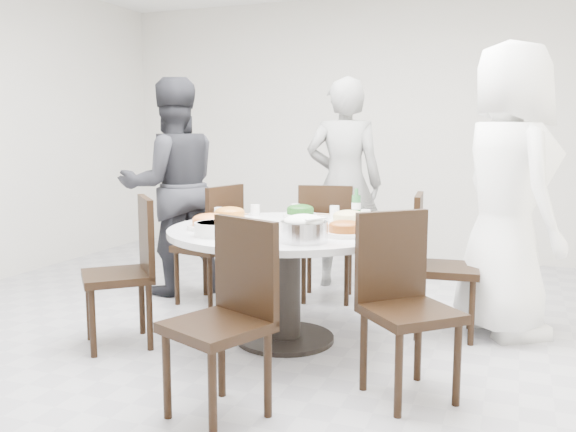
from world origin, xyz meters
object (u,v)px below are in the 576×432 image
(dining_table, at_px, (285,285))
(chair_se, at_px, (410,308))
(chair_ne, at_px, (446,266))
(chair_sw, at_px, (117,273))
(rice_bowl, at_px, (304,232))
(chair_nw, at_px, (207,244))
(diner_middle, at_px, (344,184))
(chair_n, at_px, (327,242))
(soup_bowl, at_px, (216,229))
(diner_right, at_px, (507,191))
(diner_left, at_px, (172,187))
(chair_s, at_px, (216,322))
(beverage_bottle, at_px, (356,204))

(dining_table, relative_size, chair_se, 1.58)
(chair_ne, distance_m, chair_sw, 2.15)
(rice_bowl, bearing_deg, chair_se, -14.10)
(chair_nw, xyz_separation_m, diner_middle, (0.86, 0.93, 0.43))
(chair_se, bearing_deg, chair_nw, 103.78)
(chair_n, distance_m, soup_bowl, 1.52)
(dining_table, relative_size, rice_bowl, 5.59)
(chair_sw, distance_m, diner_right, 2.60)
(soup_bowl, bearing_deg, diner_left, 130.50)
(chair_s, bearing_deg, beverage_bottle, 104.44)
(chair_se, height_order, diner_right, diner_right)
(chair_nw, height_order, beverage_bottle, beverage_bottle)
(dining_table, xyz_separation_m, chair_sw, (-0.97, -0.46, 0.10))
(chair_s, relative_size, beverage_bottle, 4.36)
(diner_right, bearing_deg, diner_middle, 27.73)
(chair_nw, bearing_deg, diner_middle, 149.19)
(chair_ne, distance_m, diner_left, 2.36)
(diner_left, height_order, soup_bowl, diner_left)
(beverage_bottle, bearing_deg, chair_sw, -142.48)
(chair_nw, bearing_deg, diner_left, -104.23)
(chair_nw, distance_m, soup_bowl, 1.23)
(diner_middle, bearing_deg, soup_bowl, 72.92)
(chair_s, xyz_separation_m, diner_middle, (-0.13, 2.66, 0.43))
(diner_middle, bearing_deg, chair_sw, 54.95)
(chair_s, distance_m, diner_middle, 2.69)
(rice_bowl, bearing_deg, chair_sw, -178.40)
(beverage_bottle, bearing_deg, diner_left, 170.44)
(beverage_bottle, bearing_deg, chair_s, -98.17)
(chair_s, bearing_deg, chair_sw, 170.17)
(diner_right, height_order, diner_middle, diner_right)
(chair_ne, relative_size, chair_s, 1.00)
(dining_table, height_order, beverage_bottle, beverage_bottle)
(rice_bowl, bearing_deg, beverage_bottle, 86.89)
(chair_s, bearing_deg, chair_nw, 142.26)
(chair_se, relative_size, beverage_bottle, 4.36)
(diner_right, distance_m, diner_left, 2.66)
(chair_s, height_order, diner_middle, diner_middle)
(diner_middle, bearing_deg, chair_nw, 37.22)
(rice_bowl, height_order, beverage_bottle, beverage_bottle)
(beverage_bottle, bearing_deg, chair_ne, -4.24)
(chair_ne, xyz_separation_m, chair_sw, (-1.93, -0.95, 0.00))
(diner_left, bearing_deg, rice_bowl, 97.79)
(chair_sw, xyz_separation_m, chair_se, (1.87, -0.12, 0.00))
(chair_ne, bearing_deg, diner_middle, 38.08)
(chair_s, bearing_deg, diner_left, 148.77)
(chair_n, relative_size, diner_right, 0.49)
(diner_middle, relative_size, diner_left, 1.01)
(chair_sw, distance_m, chair_se, 1.88)
(chair_ne, relative_size, diner_left, 0.53)
(chair_n, relative_size, beverage_bottle, 4.36)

